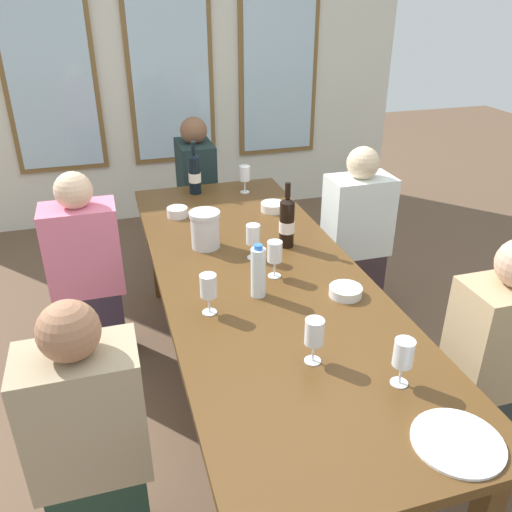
# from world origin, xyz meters

# --- Properties ---
(ground_plane) EXTENTS (12.00, 12.00, 0.00)m
(ground_plane) POSITION_xyz_m (0.00, 0.00, 0.00)
(ground_plane) COLOR brown
(back_wall_with_windows) EXTENTS (4.13, 0.10, 2.90)m
(back_wall_with_windows) POSITION_xyz_m (0.00, 2.65, 1.45)
(back_wall_with_windows) COLOR silver
(back_wall_with_windows) RESTS_ON ground
(dining_table) EXTENTS (0.93, 2.56, 0.74)m
(dining_table) POSITION_xyz_m (0.00, 0.00, 0.67)
(dining_table) COLOR #553719
(dining_table) RESTS_ON ground
(white_plate_0) EXTENTS (0.27, 0.27, 0.01)m
(white_plate_0) POSITION_xyz_m (0.25, -1.13, 0.74)
(white_plate_0) COLOR white
(white_plate_0) RESTS_ON dining_table
(metal_pitcher) EXTENTS (0.16, 0.16, 0.19)m
(metal_pitcher) POSITION_xyz_m (-0.19, 0.35, 0.84)
(metal_pitcher) COLOR silver
(metal_pitcher) RESTS_ON dining_table
(wine_bottle_0) EXTENTS (0.08, 0.08, 0.33)m
(wine_bottle_0) POSITION_xyz_m (-0.09, 1.13, 0.87)
(wine_bottle_0) COLOR black
(wine_bottle_0) RESTS_ON dining_table
(wine_bottle_1) EXTENTS (0.08, 0.08, 0.34)m
(wine_bottle_1) POSITION_xyz_m (0.21, 0.25, 0.87)
(wine_bottle_1) COLOR black
(wine_bottle_1) RESTS_ON dining_table
(tasting_bowl_0) EXTENTS (0.14, 0.14, 0.05)m
(tasting_bowl_0) POSITION_xyz_m (0.29, 0.71, 0.76)
(tasting_bowl_0) COLOR white
(tasting_bowl_0) RESTS_ON dining_table
(tasting_bowl_1) EXTENTS (0.12, 0.12, 0.05)m
(tasting_bowl_1) POSITION_xyz_m (-0.26, 0.79, 0.77)
(tasting_bowl_1) COLOR white
(tasting_bowl_1) RESTS_ON dining_table
(tasting_bowl_2) EXTENTS (0.14, 0.14, 0.04)m
(tasting_bowl_2) POSITION_xyz_m (0.29, -0.28, 0.76)
(tasting_bowl_2) COLOR white
(tasting_bowl_2) RESTS_ON dining_table
(water_bottle) EXTENTS (0.06, 0.06, 0.24)m
(water_bottle) POSITION_xyz_m (-0.07, -0.17, 0.85)
(water_bottle) COLOR white
(water_bottle) RESTS_ON dining_table
(wine_glass_0) EXTENTS (0.07, 0.07, 0.17)m
(wine_glass_0) POSITION_xyz_m (0.22, -0.85, 0.86)
(wine_glass_0) COLOR white
(wine_glass_0) RESTS_ON dining_table
(wine_glass_1) EXTENTS (0.07, 0.07, 0.17)m
(wine_glass_1) POSITION_xyz_m (0.21, 1.06, 0.86)
(wine_glass_1) COLOR white
(wine_glass_1) RESTS_ON dining_table
(wine_glass_2) EXTENTS (0.07, 0.07, 0.17)m
(wine_glass_2) POSITION_xyz_m (-0.30, -0.25, 0.86)
(wine_glass_2) COLOR white
(wine_glass_2) RESTS_ON dining_table
(wine_glass_3) EXTENTS (0.07, 0.07, 0.17)m
(wine_glass_3) POSITION_xyz_m (0.05, -0.04, 0.86)
(wine_glass_3) COLOR white
(wine_glass_3) RESTS_ON dining_table
(wine_glass_4) EXTENTS (0.07, 0.07, 0.17)m
(wine_glass_4) POSITION_xyz_m (0.01, 0.17, 0.86)
(wine_glass_4) COLOR white
(wine_glass_4) RESTS_ON dining_table
(wine_glass_5) EXTENTS (0.07, 0.07, 0.17)m
(wine_glass_5) POSITION_xyz_m (-0.01, -0.66, 0.86)
(wine_glass_5) COLOR white
(wine_glass_5) RESTS_ON dining_table
(seated_person_0) EXTENTS (0.38, 0.24, 1.11)m
(seated_person_0) POSITION_xyz_m (-0.79, 0.61, 0.53)
(seated_person_0) COLOR #37293A
(seated_person_0) RESTS_ON ground
(seated_person_1) EXTENTS (0.38, 0.24, 1.11)m
(seated_person_1) POSITION_xyz_m (0.79, 0.61, 0.53)
(seated_person_1) COLOR #38292E
(seated_person_1) RESTS_ON ground
(seated_person_2) EXTENTS (0.38, 0.24, 1.11)m
(seated_person_2) POSITION_xyz_m (-0.79, -0.64, 0.53)
(seated_person_2) COLOR #213A2C
(seated_person_2) RESTS_ON ground
(seated_person_3) EXTENTS (0.38, 0.24, 1.11)m
(seated_person_3) POSITION_xyz_m (0.79, -0.67, 0.53)
(seated_person_3) COLOR #2C3433
(seated_person_3) RESTS_ON ground
(seated_person_4) EXTENTS (0.24, 0.38, 1.11)m
(seated_person_4) POSITION_xyz_m (0.00, 1.63, 0.53)
(seated_person_4) COLOR #27213C
(seated_person_4) RESTS_ON ground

